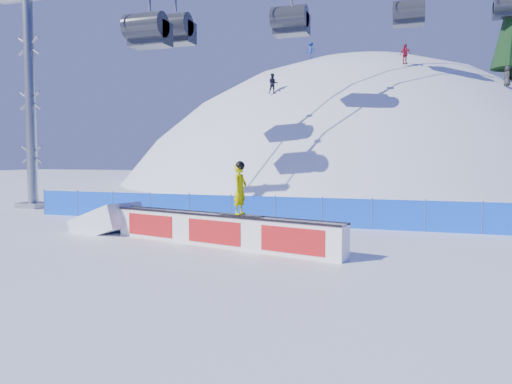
% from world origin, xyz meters
% --- Properties ---
extents(ground, '(160.00, 160.00, 0.00)m').
position_xyz_m(ground, '(0.00, 0.00, 0.00)').
color(ground, white).
rests_on(ground, ground).
extents(snow_hill, '(64.00, 64.00, 64.00)m').
position_xyz_m(snow_hill, '(0.00, 42.00, -18.00)').
color(snow_hill, white).
rests_on(snow_hill, ground).
extents(safety_fence, '(22.05, 0.05, 1.30)m').
position_xyz_m(safety_fence, '(0.00, 4.50, 0.60)').
color(safety_fence, blue).
rests_on(safety_fence, ground).
extents(rail_box, '(8.59, 2.89, 1.05)m').
position_xyz_m(rail_box, '(0.73, -0.91, 0.52)').
color(rail_box, white).
rests_on(rail_box, ground).
extents(snow_ramp, '(2.95, 2.26, 1.63)m').
position_xyz_m(snow_ramp, '(-4.54, 0.53, 0.00)').
color(snow_ramp, white).
rests_on(snow_ramp, ground).
extents(snowboarder, '(1.64, 0.71, 1.69)m').
position_xyz_m(snowboarder, '(1.53, -1.12, 1.88)').
color(snowboarder, black).
rests_on(snowboarder, rail_box).
extents(distant_skiers, '(19.06, 12.78, 6.70)m').
position_xyz_m(distant_skiers, '(1.08, 30.37, 11.23)').
color(distant_skiers, black).
rests_on(distant_skiers, ground).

